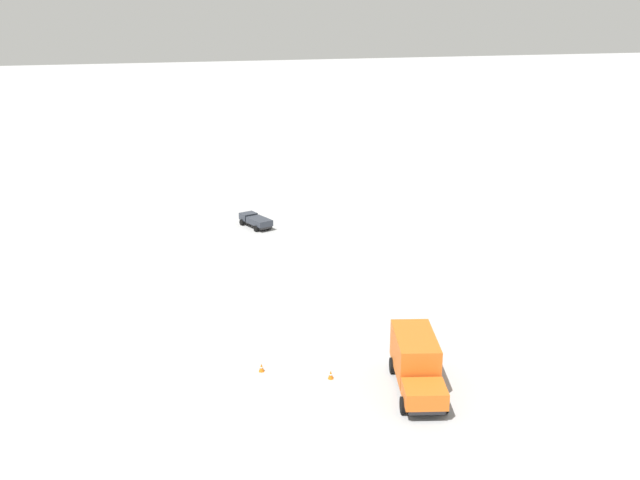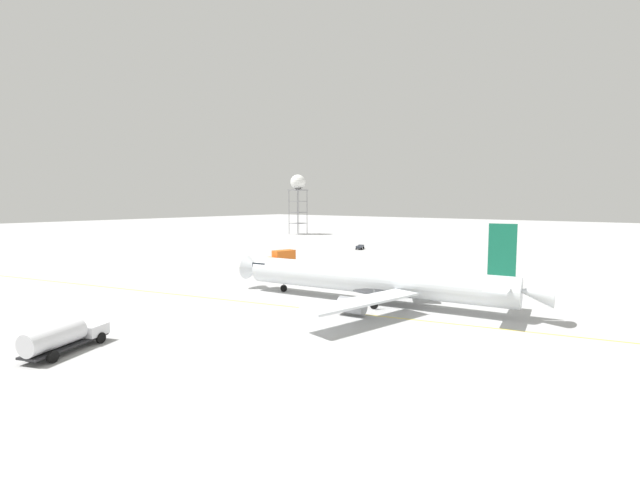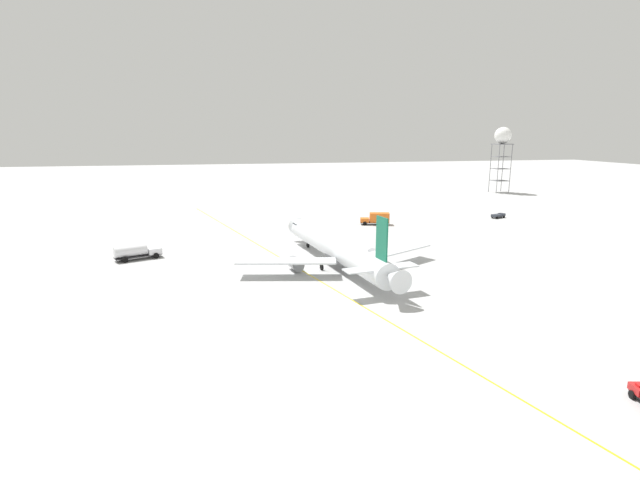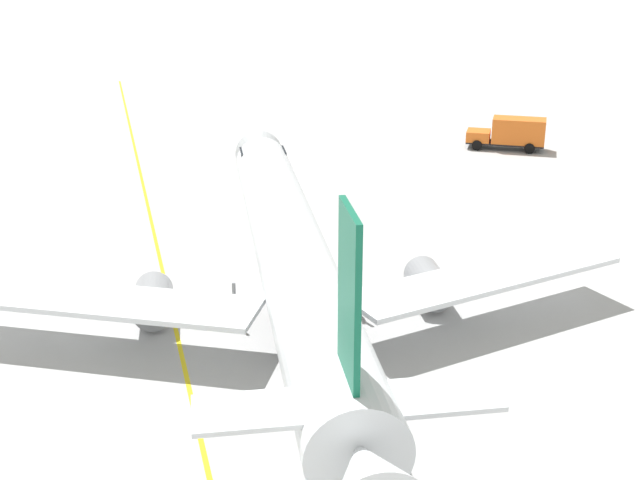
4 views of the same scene
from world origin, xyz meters
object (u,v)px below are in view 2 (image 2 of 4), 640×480
Objects in this scene: radar_tower at (298,184)px; safety_cone_near at (274,260)px; catering_truck_truck at (281,257)px; baggage_truck_truck at (360,247)px; fuel_tanker_truck at (63,337)px; airliner_main at (374,281)px; safety_cone_mid at (268,258)px.

radar_tower is 88.42m from safety_cone_near.
baggage_truck_truck is (-36.69, -2.27, -0.94)m from catering_truck_truck.
safety_cone_near is at bearing 4.50° from fuel_tanker_truck.
airliner_main reaches higher than safety_cone_near.
airliner_main is at bearing 75.95° from catering_truck_truck.
safety_cone_mid is (66.41, 47.65, -21.22)m from radar_tower.
radar_tower reaches higher than baggage_truck_truck.
fuel_tanker_truck is 68.67m from safety_cone_mid.
baggage_truck_truck is 32.72m from safety_cone_mid.
catering_truck_truck is at bearing -37.44° from airliner_main.
radar_tower is at bearing -143.05° from safety_cone_near.
airliner_main reaches higher than baggage_truck_truck.
radar_tower reaches higher than fuel_tanker_truck.
fuel_tanker_truck is at bearing 176.60° from baggage_truck_truck.
fuel_tanker_truck is 151.41m from radar_tower.
safety_cone_near is at bearing 36.95° from radar_tower.
baggage_truck_truck is at bearing 175.93° from safety_cone_near.
radar_tower is 46.79× the size of safety_cone_near.
catering_truck_truck reaches higher than safety_cone_near.
baggage_truck_truck is 34.37m from safety_cone_near.
fuel_tanker_truck is 1.88× the size of baggage_truck_truck.
safety_cone_near is at bearing -102.36° from catering_truck_truck.
airliner_main is 41.77m from catering_truck_truck.
radar_tower reaches higher than safety_cone_mid.
fuel_tanker_truck reaches higher than safety_cone_near.
baggage_truck_truck is at bearing -161.72° from catering_truck_truck.
fuel_tanker_truck is 64.91m from safety_cone_near.
baggage_truck_truck is 67.30m from radar_tower.
airliner_main is 5.20× the size of fuel_tanker_truck.
baggage_truck_truck is (-56.80, -38.86, -2.40)m from airliner_main.
airliner_main reaches higher than catering_truck_truck.
catering_truck_truck reaches higher than fuel_tanker_truck.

